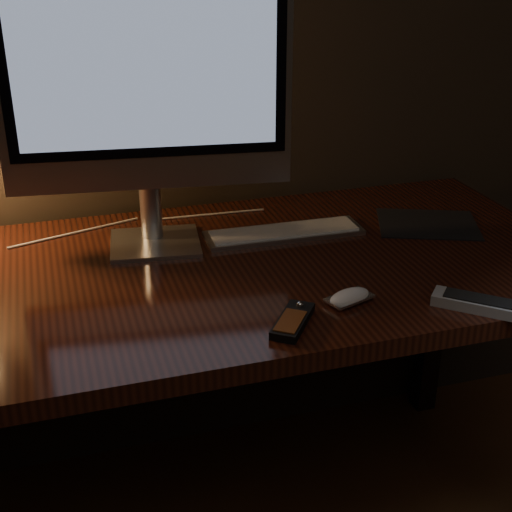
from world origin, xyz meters
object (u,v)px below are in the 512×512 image
object	(u,v)px
keyboard	(284,232)
mouse	(349,298)
desk	(210,305)
tv_remote	(489,305)
monitor	(145,77)
media_remote	(293,321)

from	to	relation	value
keyboard	mouse	size ratio (longest dim) A/B	4.06
desk	keyboard	world-z (taller)	keyboard
mouse	keyboard	bearing A→B (deg)	72.90
desk	tv_remote	world-z (taller)	tv_remote
monitor	tv_remote	world-z (taller)	monitor
mouse	media_remote	size ratio (longest dim) A/B	0.68
mouse	tv_remote	distance (m)	0.26
keyboard	mouse	world-z (taller)	mouse
desk	media_remote	bearing A→B (deg)	-78.12
keyboard	media_remote	world-z (taller)	media_remote
desk	media_remote	world-z (taller)	media_remote
desk	tv_remote	bearing A→B (deg)	-42.57
keyboard	monitor	bearing A→B (deg)	176.26
media_remote	tv_remote	size ratio (longest dim) A/B	0.71
keyboard	tv_remote	world-z (taller)	tv_remote
media_remote	desk	bearing A→B (deg)	48.21
monitor	keyboard	distance (m)	0.48
monitor	keyboard	world-z (taller)	monitor
desk	media_remote	xyz separation A→B (m)	(0.07, -0.35, 0.14)
desk	monitor	world-z (taller)	monitor
keyboard	media_remote	bearing A→B (deg)	-105.63
tv_remote	desk	bearing A→B (deg)	179.21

